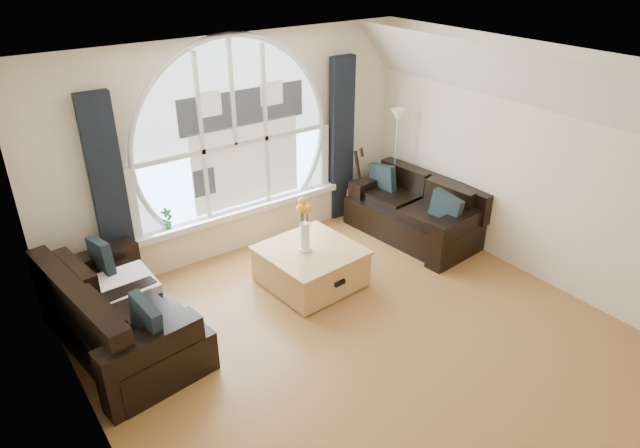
# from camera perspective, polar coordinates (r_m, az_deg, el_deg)

# --- Properties ---
(ground) EXTENTS (5.00, 5.50, 0.01)m
(ground) POSITION_cam_1_polar(r_m,az_deg,el_deg) (5.84, 5.27, -12.55)
(ground) COLOR brown
(ground) RESTS_ON ground
(ceiling) EXTENTS (5.00, 5.50, 0.01)m
(ceiling) POSITION_cam_1_polar(r_m,az_deg,el_deg) (4.61, 6.72, 14.18)
(ceiling) COLOR silver
(ceiling) RESTS_ON ground
(wall_back) EXTENTS (5.00, 0.01, 2.70)m
(wall_back) POSITION_cam_1_polar(r_m,az_deg,el_deg) (7.19, -8.68, 7.66)
(wall_back) COLOR beige
(wall_back) RESTS_ON ground
(wall_left) EXTENTS (0.01, 5.50, 2.70)m
(wall_left) POSITION_cam_1_polar(r_m,az_deg,el_deg) (4.12, -21.86, -10.30)
(wall_left) COLOR beige
(wall_left) RESTS_ON ground
(wall_right) EXTENTS (0.01, 5.50, 2.70)m
(wall_right) POSITION_cam_1_polar(r_m,az_deg,el_deg) (6.87, 21.94, 4.99)
(wall_right) COLOR beige
(wall_right) RESTS_ON ground
(attic_slope) EXTENTS (0.92, 5.50, 0.72)m
(attic_slope) POSITION_cam_1_polar(r_m,az_deg,el_deg) (6.34, 21.97, 12.81)
(attic_slope) COLOR silver
(attic_slope) RESTS_ON ground
(arched_window) EXTENTS (2.60, 0.06, 2.15)m
(arched_window) POSITION_cam_1_polar(r_m,az_deg,el_deg) (7.08, -8.72, 9.69)
(arched_window) COLOR silver
(arched_window) RESTS_ON wall_back
(window_sill) EXTENTS (2.90, 0.22, 0.08)m
(window_sill) POSITION_cam_1_polar(r_m,az_deg,el_deg) (7.43, -7.87, 1.35)
(window_sill) COLOR white
(window_sill) RESTS_ON wall_back
(window_frame) EXTENTS (2.76, 0.08, 2.15)m
(window_frame) POSITION_cam_1_polar(r_m,az_deg,el_deg) (7.05, -8.61, 9.63)
(window_frame) COLOR white
(window_frame) RESTS_ON wall_back
(neighbor_house) EXTENTS (1.70, 0.02, 1.50)m
(neighbor_house) POSITION_cam_1_polar(r_m,az_deg,el_deg) (7.17, -7.52, 8.94)
(neighbor_house) COLOR silver
(neighbor_house) RESTS_ON wall_back
(curtain_left) EXTENTS (0.35, 0.12, 2.30)m
(curtain_left) POSITION_cam_1_polar(r_m,az_deg,el_deg) (6.64, -20.34, 2.66)
(curtain_left) COLOR black
(curtain_left) RESTS_ON ground
(curtain_right) EXTENTS (0.35, 0.12, 2.30)m
(curtain_right) POSITION_cam_1_polar(r_m,az_deg,el_deg) (7.97, 2.15, 8.39)
(curtain_right) COLOR black
(curtain_right) RESTS_ON ground
(sofa_left) EXTENTS (1.21, 2.02, 0.85)m
(sofa_left) POSITION_cam_1_polar(r_m,az_deg,el_deg) (5.99, -19.31, -8.27)
(sofa_left) COLOR black
(sofa_left) RESTS_ON ground
(sofa_right) EXTENTS (1.07, 1.87, 0.80)m
(sofa_right) POSITION_cam_1_polar(r_m,az_deg,el_deg) (7.76, 9.38, 1.51)
(sofa_right) COLOR black
(sofa_right) RESTS_ON ground
(coffee_chest) EXTENTS (1.12, 1.12, 0.51)m
(coffee_chest) POSITION_cam_1_polar(r_m,az_deg,el_deg) (6.67, -0.94, -4.12)
(coffee_chest) COLOR tan
(coffee_chest) RESTS_ON ground
(throw_blanket) EXTENTS (0.58, 0.58, 0.10)m
(throw_blanket) POSITION_cam_1_polar(r_m,az_deg,el_deg) (6.20, -18.90, -5.76)
(throw_blanket) COLOR silver
(throw_blanket) RESTS_ON sofa_left
(vase_flowers) EXTENTS (0.24, 0.24, 0.70)m
(vase_flowers) POSITION_cam_1_polar(r_m,az_deg,el_deg) (6.36, -1.55, 0.43)
(vase_flowers) COLOR white
(vase_flowers) RESTS_ON coffee_chest
(floor_lamp) EXTENTS (0.24, 0.24, 1.60)m
(floor_lamp) POSITION_cam_1_polar(r_m,az_deg,el_deg) (8.12, 7.50, 5.90)
(floor_lamp) COLOR #B2B2B2
(floor_lamp) RESTS_ON ground
(guitar) EXTENTS (0.41, 0.32, 1.06)m
(guitar) POSITION_cam_1_polar(r_m,az_deg,el_deg) (8.21, 3.57, 4.31)
(guitar) COLOR #935A2D
(guitar) RESTS_ON ground
(potted_plant) EXTENTS (0.15, 0.11, 0.27)m
(potted_plant) POSITION_cam_1_polar(r_m,az_deg,el_deg) (7.01, -15.09, 0.52)
(potted_plant) COLOR #1E6023
(potted_plant) RESTS_ON window_sill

